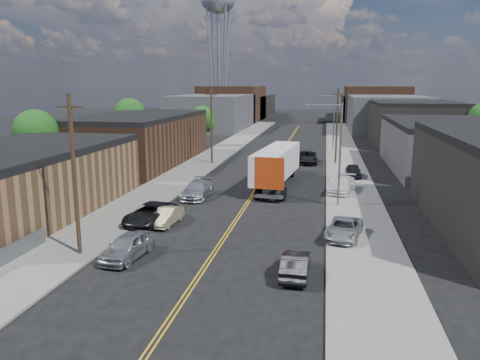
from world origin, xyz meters
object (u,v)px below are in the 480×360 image
at_px(car_right_lot_c, 353,171).
at_px(water_tower, 218,6).
at_px(car_right_oncoming, 296,264).
at_px(car_right_lot_b, 342,185).
at_px(car_ahead_truck, 307,157).
at_px(car_left_b, 167,216).
at_px(car_left_a, 128,246).
at_px(semi_truck, 278,163).
at_px(car_right_lot_a, 344,228).
at_px(car_left_c, 151,214).
at_px(car_left_d, 197,190).

bearing_deg(car_right_lot_c, water_tower, 112.83).
bearing_deg(car_right_lot_c, car_right_oncoming, -100.38).
bearing_deg(car_right_oncoming, car_right_lot_b, -97.67).
bearing_deg(car_ahead_truck, car_left_b, -110.05).
xyz_separation_m(water_tower, car_left_a, (17.00, -100.00, -29.87)).
bearing_deg(car_left_b, car_right_lot_b, 48.33).
distance_m(car_left_b, car_ahead_truck, 31.95).
bearing_deg(semi_truck, water_tower, 113.27).
relative_size(water_tower, car_ahead_truck, 6.33).
xyz_separation_m(car_right_lot_a, car_ahead_truck, (-3.80, 31.75, 0.01)).
relative_size(car_left_a, car_left_b, 1.15).
height_order(car_left_a, car_right_lot_c, car_right_lot_c).
bearing_deg(car_left_a, car_right_lot_a, 31.05).
distance_m(car_left_c, car_right_oncoming, 14.18).
xyz_separation_m(car_left_d, car_right_lot_a, (13.20, -10.00, 0.01)).
bearing_deg(car_left_b, car_right_oncoming, -33.55).
distance_m(car_left_a, car_ahead_truck, 38.90).
relative_size(car_right_lot_b, car_right_lot_c, 1.23).
bearing_deg(car_left_b, semi_truck, 71.11).
height_order(car_right_lot_b, car_ahead_truck, car_right_lot_b).
xyz_separation_m(water_tower, semi_truck, (23.89, -76.87, -28.29)).
distance_m(semi_truck, car_ahead_truck, 14.91).
xyz_separation_m(car_right_oncoming, car_right_lot_a, (2.88, 6.87, 0.11)).
bearing_deg(car_left_d, car_right_lot_b, 17.45).
bearing_deg(car_ahead_truck, car_right_lot_b, -79.84).
bearing_deg(car_right_lot_c, semi_truck, -149.18).
relative_size(car_left_b, car_ahead_truck, 0.68).
bearing_deg(car_ahead_truck, car_right_lot_c, -62.45).
bearing_deg(water_tower, car_left_b, -79.62).
xyz_separation_m(water_tower, car_right_oncoming, (27.32, -100.87, -29.96)).
bearing_deg(car_right_oncoming, car_left_c, -34.10).
bearing_deg(car_right_lot_a, car_right_oncoming, -101.59).
xyz_separation_m(car_right_lot_b, car_right_lot_c, (1.52, 8.05, -0.04)).
relative_size(car_right_oncoming, car_ahead_truck, 0.72).
height_order(car_right_lot_a, car_ahead_truck, car_ahead_truck).
xyz_separation_m(semi_truck, car_left_a, (-6.89, -23.13, -1.58)).
bearing_deg(car_right_lot_a, car_ahead_truck, 107.98).
bearing_deg(car_left_b, car_left_d, 94.52).
bearing_deg(car_left_a, car_ahead_truck, 82.63).
height_order(water_tower, car_left_d, water_tower).
xyz_separation_m(car_left_c, car_left_d, (1.30, 8.73, 0.01)).
bearing_deg(car_left_a, water_tower, 106.25).
relative_size(water_tower, semi_truck, 2.30).
relative_size(car_left_c, car_right_lot_c, 1.34).
distance_m(water_tower, car_left_d, 90.76).
xyz_separation_m(car_left_b, car_ahead_truck, (9.40, 30.54, 0.16)).
bearing_deg(semi_truck, car_left_a, -100.59).
height_order(car_left_a, car_right_lot_b, car_right_lot_b).
bearing_deg(car_right_lot_c, car_left_d, -142.08).
bearing_deg(semi_truck, car_right_oncoming, -75.87).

